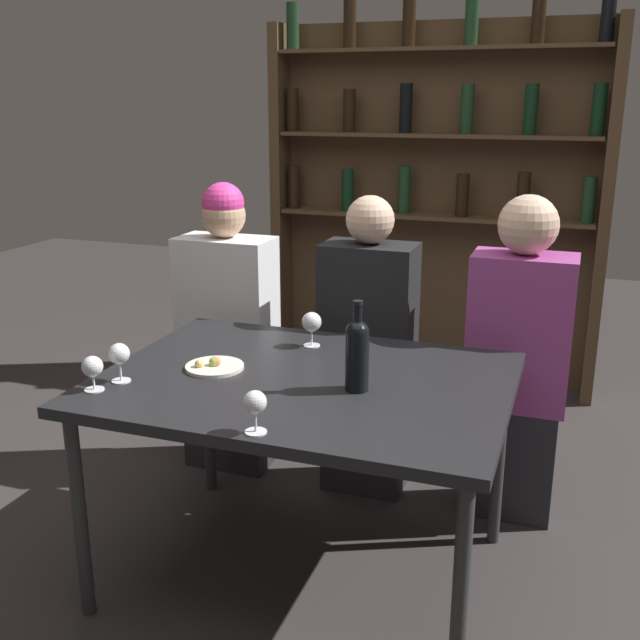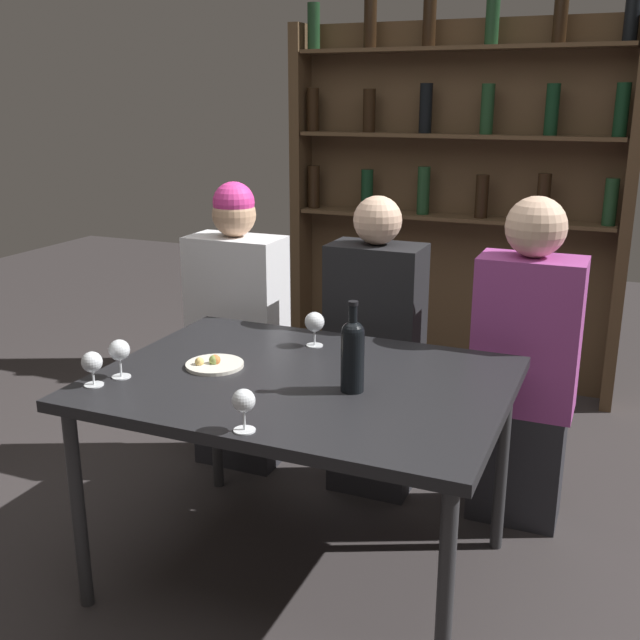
% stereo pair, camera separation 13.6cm
% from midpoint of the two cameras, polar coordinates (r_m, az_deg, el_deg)
% --- Properties ---
extents(ground_plane, '(10.00, 10.00, 0.00)m').
position_cam_midpoint_polar(ground_plane, '(2.72, 0.27, -18.73)').
color(ground_plane, '#332D2D').
extents(dining_table, '(1.28, 0.96, 0.72)m').
position_cam_midpoint_polar(dining_table, '(2.40, 0.29, -5.66)').
color(dining_table, black).
rests_on(dining_table, ground_plane).
extents(wine_rack_wall, '(1.83, 0.21, 2.06)m').
position_cam_midpoint_polar(wine_rack_wall, '(4.17, 11.11, 9.64)').
color(wine_rack_wall, '#4C3823').
rests_on(wine_rack_wall, ground_plane).
extents(wine_bottle, '(0.07, 0.07, 0.28)m').
position_cam_midpoint_polar(wine_bottle, '(2.23, 4.24, -2.47)').
color(wine_bottle, black).
rests_on(wine_bottle, dining_table).
extents(wine_glass_0, '(0.06, 0.06, 0.11)m').
position_cam_midpoint_polar(wine_glass_0, '(2.37, -15.42, -3.21)').
color(wine_glass_0, silver).
rests_on(wine_glass_0, dining_table).
extents(wine_glass_1, '(0.07, 0.07, 0.13)m').
position_cam_midpoint_polar(wine_glass_1, '(2.41, -13.50, -2.35)').
color(wine_glass_1, silver).
rests_on(wine_glass_1, dining_table).
extents(wine_glass_2, '(0.07, 0.07, 0.13)m').
position_cam_midpoint_polar(wine_glass_2, '(2.64, 1.05, -0.23)').
color(wine_glass_2, silver).
rests_on(wine_glass_2, dining_table).
extents(wine_glass_3, '(0.06, 0.06, 0.12)m').
position_cam_midpoint_polar(wine_glass_3, '(1.98, -3.88, -6.30)').
color(wine_glass_3, silver).
rests_on(wine_glass_3, dining_table).
extents(food_plate_0, '(0.19, 0.19, 0.04)m').
position_cam_midpoint_polar(food_plate_0, '(2.48, -6.53, -3.35)').
color(food_plate_0, silver).
rests_on(food_plate_0, dining_table).
extents(seated_person_left, '(0.40, 0.22, 1.25)m').
position_cam_midpoint_polar(seated_person_left, '(3.23, -5.07, -1.11)').
color(seated_person_left, '#26262B').
rests_on(seated_person_left, ground_plane).
extents(seated_person_center, '(0.37, 0.22, 1.22)m').
position_cam_midpoint_polar(seated_person_center, '(3.01, 5.47, -2.84)').
color(seated_person_center, '#26262B').
rests_on(seated_person_center, ground_plane).
extents(seated_person_right, '(0.37, 0.22, 1.25)m').
position_cam_midpoint_polar(seated_person_right, '(2.90, 16.59, -3.83)').
color(seated_person_right, '#26262B').
rests_on(seated_person_right, ground_plane).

